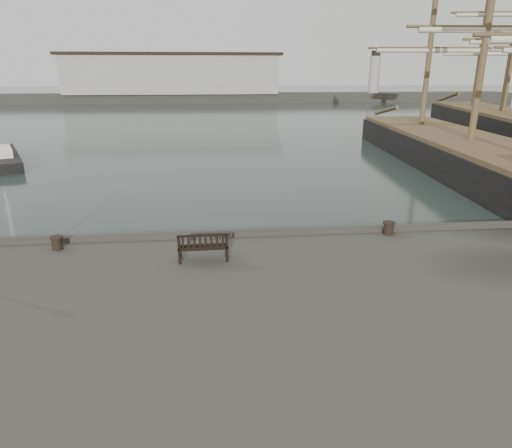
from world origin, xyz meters
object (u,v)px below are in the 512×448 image
(bollard_right, at_px, (389,228))
(tall_ship_main, at_px, (467,162))
(tall_ship_far, at_px, (499,130))
(bollard_left, at_px, (57,243))
(bench, at_px, (203,252))
(yacht_d, at_px, (0,161))

(bollard_right, relative_size, tall_ship_main, 0.01)
(tall_ship_main, bearing_deg, tall_ship_far, 55.99)
(bollard_right, bearing_deg, bollard_left, -178.32)
(bollard_left, distance_m, tall_ship_main, 29.25)
(bench, bearing_deg, tall_ship_main, 42.75)
(bollard_left, xyz_separation_m, yacht_d, (-11.74, 23.48, -1.55))
(yacht_d, xyz_separation_m, tall_ship_main, (35.50, -6.45, 0.44))
(bench, xyz_separation_m, tall_ship_far, (31.95, 34.96, -0.99))
(yacht_d, bearing_deg, bollard_right, -70.12)
(bollard_left, relative_size, bollard_right, 0.97)
(bench, distance_m, bollard_right, 6.73)
(bollard_right, relative_size, yacht_d, 0.04)
(bench, height_order, tall_ship_far, tall_ship_far)
(tall_ship_main, height_order, tall_ship_far, tall_ship_main)
(yacht_d, bearing_deg, tall_ship_far, -13.13)
(tall_ship_main, xyz_separation_m, tall_ship_far, (12.93, 16.56, 0.18))
(bench, relative_size, bollard_right, 3.39)
(bollard_right, bearing_deg, bench, -165.35)
(bollard_left, height_order, yacht_d, yacht_d)
(bench, xyz_separation_m, yacht_d, (-16.48, 24.85, -1.61))
(bollard_right, relative_size, tall_ship_far, 0.01)
(bollard_right, bearing_deg, yacht_d, 134.80)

